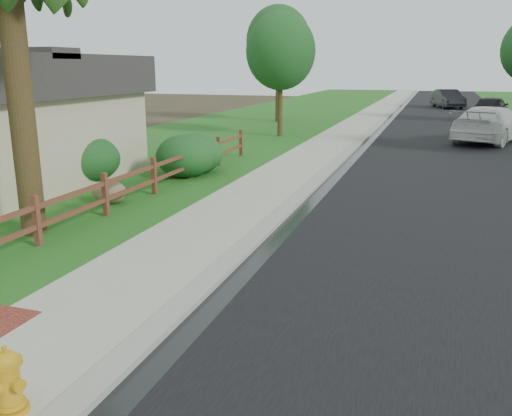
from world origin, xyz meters
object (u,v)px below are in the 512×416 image
(dark_car_mid, at_px, (491,108))
(ranch_fence, at_px, (131,183))
(fire_hydrant, at_px, (8,383))
(white_suv, at_px, (491,124))

(dark_car_mid, bearing_deg, ranch_fence, 80.19)
(dark_car_mid, bearing_deg, fire_hydrant, 90.06)
(fire_hydrant, distance_m, dark_car_mid, 36.57)
(ranch_fence, xyz_separation_m, fire_hydrant, (3.50, -8.25, -0.17))
(white_suv, relative_size, dark_car_mid, 1.20)
(ranch_fence, height_order, fire_hydrant, ranch_fence)
(white_suv, height_order, dark_car_mid, white_suv)
(white_suv, bearing_deg, dark_car_mid, -73.50)
(ranch_fence, xyz_separation_m, dark_car_mid, (10.80, 27.58, 0.23))
(ranch_fence, distance_m, fire_hydrant, 8.96)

